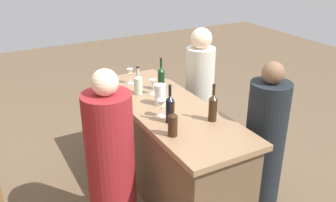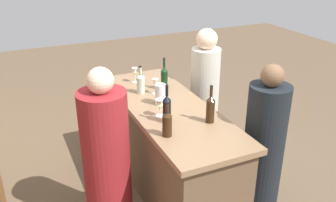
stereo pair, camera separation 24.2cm
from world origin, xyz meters
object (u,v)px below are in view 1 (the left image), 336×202
wine_glass_near_right (161,105)px  person_center_guest (264,145)px  wine_bottle_second_right_dark_green (161,78)px  wine_glass_near_center (130,73)px  wine_bottle_rightmost_clear_pale (138,84)px  person_left_guest (199,97)px  wine_bottle_center_near_black (170,108)px  person_right_guest (111,162)px  water_pitcher (160,95)px  wine_bottle_leftmost_amber_brown (173,123)px  wine_glass_near_left (153,84)px  wine_bottle_second_left_amber_brown (213,107)px

wine_glass_near_right → person_center_guest: bearing=-121.6°
wine_bottle_second_right_dark_green → person_center_guest: person_center_guest is taller
wine_bottle_second_right_dark_green → wine_glass_near_center: size_ratio=2.06×
wine_bottle_rightmost_clear_pale → person_left_guest: 0.84m
wine_bottle_center_near_black → wine_glass_near_center: size_ratio=2.05×
wine_bottle_second_right_dark_green → person_left_guest: 0.64m
person_center_guest → person_right_guest: 1.36m
wine_bottle_center_near_black → water_pitcher: 0.37m
wine_glass_near_center → person_center_guest: bearing=-152.5°
wine_bottle_second_right_dark_green → person_right_guest: 1.09m
wine_bottle_leftmost_amber_brown → wine_bottle_second_right_dark_green: 0.96m
wine_bottle_second_right_dark_green → wine_glass_near_left: (-0.06, 0.12, -0.02)m
wine_glass_near_right → wine_glass_near_left: bearing=-18.6°
wine_glass_near_left → wine_bottle_second_left_amber_brown: bearing=-166.7°
wine_bottle_leftmost_amber_brown → wine_bottle_center_near_black: bearing=-23.7°
wine_bottle_second_left_amber_brown → wine_bottle_center_near_black: bearing=65.9°
wine_bottle_second_right_dark_green → wine_glass_near_center: 0.38m
wine_glass_near_left → person_right_guest: person_right_guest is taller
water_pitcher → person_right_guest: person_right_guest is taller
wine_bottle_rightmost_clear_pale → wine_glass_near_left: (-0.08, -0.13, -0.00)m
wine_bottle_center_near_black → wine_glass_near_right: size_ratio=2.15×
person_left_guest → person_center_guest: 1.10m
person_right_guest → water_pitcher: bearing=38.3°
wine_bottle_rightmost_clear_pale → wine_glass_near_center: size_ratio=1.72×
wine_bottle_second_right_dark_green → wine_bottle_rightmost_clear_pale: size_ratio=1.20×
wine_bottle_second_right_dark_green → person_center_guest: (-1.02, -0.50, -0.40)m
wine_bottle_center_near_black → wine_glass_near_right: (0.13, 0.01, -0.02)m
wine_bottle_leftmost_amber_brown → water_pitcher: 0.60m
person_left_guest → person_center_guest: person_left_guest is taller
wine_bottle_leftmost_amber_brown → wine_bottle_second_left_amber_brown: 0.43m
wine_bottle_leftmost_amber_brown → wine_bottle_second_left_amber_brown: bearing=-81.3°
wine_bottle_second_left_amber_brown → person_center_guest: size_ratio=0.23×
wine_bottle_second_left_amber_brown → wine_glass_near_right: wine_bottle_second_left_amber_brown is taller
wine_glass_near_center → water_pitcher: (-0.63, -0.03, -0.01)m
wine_glass_near_left → person_right_guest: (-0.57, 0.68, -0.36)m
wine_glass_near_left → person_left_guest: 0.74m
wine_bottle_second_left_amber_brown → person_center_guest: bearing=-114.5°
wine_glass_near_left → water_pitcher: bearing=167.8°
person_left_guest → wine_bottle_second_left_amber_brown: bearing=64.7°
wine_bottle_center_near_black → person_right_guest: size_ratio=0.23×
wine_bottle_center_near_black → person_left_guest: 1.15m
person_left_guest → person_center_guest: (-1.10, 0.03, -0.04)m
wine_bottle_second_right_dark_green → wine_glass_near_right: size_ratio=2.16×
wine_bottle_rightmost_clear_pale → person_left_guest: size_ratio=0.19×
wine_bottle_second_left_amber_brown → person_left_guest: person_left_guest is taller
wine_glass_near_center → wine_glass_near_right: (-0.86, 0.08, -0.01)m
wine_glass_near_center → person_left_guest: (-0.25, -0.73, -0.34)m
wine_glass_near_center → wine_glass_near_right: wine_glass_near_center is taller
wine_bottle_center_near_black → wine_bottle_rightmost_clear_pale: wine_bottle_center_near_black is taller
wine_bottle_second_left_amber_brown → wine_glass_near_center: (1.14, 0.26, -0.01)m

